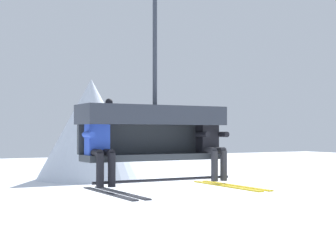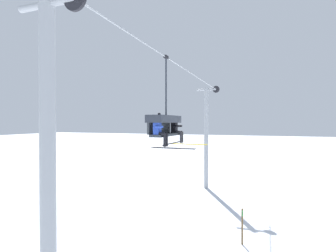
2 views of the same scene
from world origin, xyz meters
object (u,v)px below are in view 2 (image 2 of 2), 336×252
at_px(lift_tower_near, 48,169).
at_px(lift_tower_far, 206,135).
at_px(chairlift_chair, 164,122).
at_px(trail_sign, 242,224).
at_px(skier_black, 177,129).
at_px(skier_blue, 160,130).

distance_m(lift_tower_near, lift_tower_far, 16.70).
distance_m(lift_tower_near, chairlift_chair, 5.59).
xyz_separation_m(chairlift_chair, trail_sign, (1.95, -2.96, -4.56)).
relative_size(lift_tower_far, trail_sign, 5.26).
bearing_deg(chairlift_chair, lift_tower_near, 172.57).
bearing_deg(skier_black, lift_tower_far, 5.16).
bearing_deg(skier_blue, chairlift_chair, 12.52).
xyz_separation_m(lift_tower_near, skier_blue, (4.47, -0.92, 0.79)).
relative_size(chairlift_chair, trail_sign, 2.26).
height_order(chairlift_chair, trail_sign, chairlift_chair).
relative_size(skier_black, trail_sign, 1.06).
relative_size(lift_tower_near, chairlift_chair, 2.33).
xyz_separation_m(lift_tower_far, trail_sign, (-9.31, -3.67, -3.47)).
distance_m(skier_blue, skier_black, 1.93).
bearing_deg(lift_tower_near, skier_blue, -11.66).
bearing_deg(lift_tower_near, lift_tower_far, 0.00).
bearing_deg(lift_tower_far, chairlift_chair, -176.39).
height_order(skier_blue, trail_sign, skier_blue).
xyz_separation_m(lift_tower_far, chairlift_chair, (-11.26, -0.71, 1.09)).
bearing_deg(lift_tower_far, skier_blue, -175.68).
height_order(lift_tower_near, skier_blue, lift_tower_near).
bearing_deg(trail_sign, lift_tower_near, 153.59).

